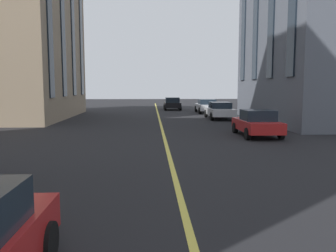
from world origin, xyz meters
The scene contains 6 objects.
lane_centre_line centered at (20.00, 0.00, 0.00)m, with size 80.00×0.16×0.01m.
car_white_far centered at (39.94, -4.90, 0.70)m, with size 4.40×1.95×1.37m.
car_red_near centered at (23.19, -4.90, 0.70)m, with size 3.90×1.89×1.40m.
car_white_parked_b centered at (33.30, -4.90, 0.70)m, with size 4.40×1.95×1.37m.
car_black_oncoming centered at (44.75, -1.75, 0.70)m, with size 3.90×1.89×1.40m.
building_left_far centered at (35.03, 11.69, 6.58)m, with size 14.37×8.50×13.15m.
Camera 1 is at (5.13, 0.68, 2.60)m, focal length 37.43 mm.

